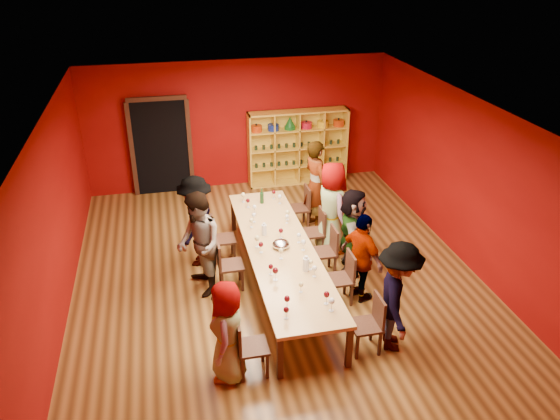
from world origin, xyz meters
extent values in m
cube|color=#573717|center=(0.00, 0.00, -0.01)|extent=(7.10, 9.10, 0.02)
cube|color=#700605|center=(0.00, 4.51, 1.50)|extent=(7.10, 0.02, 3.00)
cube|color=#700605|center=(-3.51, 0.00, 1.50)|extent=(0.02, 9.10, 3.00)
cube|color=#700605|center=(3.51, 0.00, 1.50)|extent=(0.02, 9.10, 3.00)
cube|color=white|center=(0.00, 0.00, 3.01)|extent=(7.10, 9.10, 0.02)
cube|color=#B2884A|center=(0.00, 0.00, 0.72)|extent=(1.10, 4.50, 0.06)
cube|color=black|center=(-0.49, -2.17, 0.34)|extent=(0.08, 0.08, 0.69)
cube|color=black|center=(-0.49, 2.17, 0.34)|extent=(0.08, 0.08, 0.69)
cube|color=black|center=(0.49, -2.17, 0.34)|extent=(0.08, 0.08, 0.69)
cube|color=black|center=(0.49, 2.17, 0.34)|extent=(0.08, 0.08, 0.69)
cube|color=black|center=(-1.80, 4.44, 1.10)|extent=(1.20, 0.14, 2.20)
cube|color=black|center=(-1.80, 4.37, 2.25)|extent=(1.32, 0.06, 0.10)
cube|color=black|center=(-2.45, 4.37, 1.10)|extent=(0.10, 0.06, 2.20)
cube|color=black|center=(-1.15, 4.37, 1.10)|extent=(0.10, 0.06, 2.20)
cube|color=gold|center=(0.22, 4.28, 0.90)|extent=(0.04, 0.40, 1.80)
cube|color=gold|center=(2.58, 4.28, 0.90)|extent=(0.04, 0.40, 1.80)
cube|color=gold|center=(1.40, 4.28, 1.78)|extent=(2.40, 0.40, 0.04)
cube|color=gold|center=(1.40, 4.28, 0.02)|extent=(2.40, 0.40, 0.04)
cube|color=gold|center=(1.40, 4.47, 0.90)|extent=(2.40, 0.02, 1.80)
cube|color=gold|center=(1.40, 4.28, 0.45)|extent=(2.36, 0.38, 0.03)
cube|color=gold|center=(1.40, 4.28, 0.90)|extent=(2.36, 0.38, 0.03)
cube|color=gold|center=(1.40, 4.28, 1.35)|extent=(2.36, 0.38, 0.03)
cube|color=gold|center=(0.80, 4.28, 0.90)|extent=(0.03, 0.38, 1.76)
cube|color=gold|center=(1.40, 4.28, 0.90)|extent=(0.03, 0.38, 1.76)
cube|color=gold|center=(2.00, 4.28, 0.90)|extent=(0.03, 0.38, 1.76)
cylinder|color=#C23A0B|center=(0.40, 4.28, 1.44)|extent=(0.26, 0.26, 0.15)
sphere|color=black|center=(0.40, 4.28, 1.53)|extent=(0.05, 0.05, 0.05)
cylinder|color=navy|center=(0.80, 4.28, 1.44)|extent=(0.26, 0.26, 0.15)
sphere|color=black|center=(0.80, 4.28, 1.53)|extent=(0.05, 0.05, 0.05)
cylinder|color=#165B21|center=(1.20, 4.28, 1.41)|extent=(0.26, 0.26, 0.08)
cone|color=#165B21|center=(1.20, 4.28, 1.56)|extent=(0.24, 0.24, 0.22)
cylinder|color=red|center=(1.60, 4.28, 1.44)|extent=(0.26, 0.26, 0.15)
sphere|color=black|center=(1.60, 4.28, 1.53)|extent=(0.05, 0.05, 0.05)
cylinder|color=yellow|center=(2.00, 4.28, 1.44)|extent=(0.26, 0.26, 0.15)
sphere|color=black|center=(2.00, 4.28, 1.53)|extent=(0.05, 0.05, 0.05)
cylinder|color=#C23A0B|center=(2.40, 4.28, 1.44)|extent=(0.26, 0.26, 0.15)
sphere|color=black|center=(2.40, 4.28, 1.53)|extent=(0.05, 0.05, 0.05)
cylinder|color=black|center=(0.38, 4.28, 0.52)|extent=(0.07, 0.07, 0.10)
cylinder|color=black|center=(0.56, 4.28, 0.52)|extent=(0.07, 0.07, 0.10)
cylinder|color=black|center=(0.75, 4.28, 0.52)|extent=(0.07, 0.07, 0.10)
cylinder|color=black|center=(0.93, 4.28, 0.52)|extent=(0.07, 0.07, 0.10)
cylinder|color=black|center=(1.12, 4.28, 0.52)|extent=(0.07, 0.07, 0.10)
cylinder|color=black|center=(1.30, 4.28, 0.52)|extent=(0.07, 0.07, 0.10)
cylinder|color=black|center=(1.49, 4.28, 0.52)|extent=(0.07, 0.07, 0.10)
cylinder|color=black|center=(1.67, 4.28, 0.52)|extent=(0.07, 0.07, 0.10)
cylinder|color=black|center=(1.86, 4.28, 0.52)|extent=(0.07, 0.07, 0.10)
cylinder|color=black|center=(2.04, 4.28, 0.52)|extent=(0.07, 0.07, 0.10)
cylinder|color=black|center=(2.23, 4.28, 0.52)|extent=(0.07, 0.07, 0.10)
cylinder|color=black|center=(2.42, 4.28, 0.52)|extent=(0.07, 0.07, 0.10)
cylinder|color=black|center=(0.38, 4.28, 0.97)|extent=(0.07, 0.07, 0.10)
cylinder|color=black|center=(0.56, 4.28, 0.97)|extent=(0.07, 0.07, 0.10)
cylinder|color=black|center=(0.75, 4.28, 0.97)|extent=(0.07, 0.07, 0.10)
cylinder|color=black|center=(0.93, 4.28, 0.97)|extent=(0.07, 0.07, 0.10)
cylinder|color=black|center=(1.12, 4.28, 0.97)|extent=(0.07, 0.07, 0.10)
cylinder|color=black|center=(1.30, 4.28, 0.97)|extent=(0.07, 0.07, 0.10)
cylinder|color=black|center=(1.49, 4.28, 0.97)|extent=(0.07, 0.07, 0.10)
cylinder|color=black|center=(1.67, 4.28, 0.97)|extent=(0.07, 0.07, 0.10)
cylinder|color=black|center=(1.86, 4.28, 0.97)|extent=(0.07, 0.07, 0.10)
cylinder|color=black|center=(2.04, 4.28, 0.97)|extent=(0.07, 0.07, 0.10)
cylinder|color=black|center=(2.23, 4.28, 0.97)|extent=(0.07, 0.07, 0.10)
cylinder|color=black|center=(2.42, 4.28, 0.97)|extent=(0.07, 0.07, 0.10)
cube|color=black|center=(-0.83, -1.97, 0.43)|extent=(0.42, 0.42, 0.04)
cube|color=black|center=(-1.02, -1.97, 0.67)|extent=(0.04, 0.40, 0.44)
cube|color=black|center=(-1.00, -2.14, 0.21)|extent=(0.04, 0.04, 0.41)
cube|color=black|center=(-0.66, -2.14, 0.21)|extent=(0.04, 0.04, 0.41)
cube|color=black|center=(-1.00, -1.80, 0.21)|extent=(0.04, 0.04, 0.41)
cube|color=black|center=(-0.66, -1.80, 0.21)|extent=(0.04, 0.04, 0.41)
imported|color=#5C7BBE|center=(-1.16, -1.97, 0.75)|extent=(0.57, 0.81, 1.50)
cube|color=black|center=(-0.83, 0.14, 0.43)|extent=(0.42, 0.42, 0.04)
cube|color=black|center=(-1.02, 0.14, 0.67)|extent=(0.04, 0.40, 0.44)
cube|color=black|center=(-1.00, -0.03, 0.21)|extent=(0.04, 0.04, 0.41)
cube|color=black|center=(-0.66, -0.03, 0.21)|extent=(0.04, 0.04, 0.41)
cube|color=black|center=(-1.00, 0.31, 0.21)|extent=(0.04, 0.04, 0.41)
cube|color=black|center=(-0.66, 0.31, 0.21)|extent=(0.04, 0.04, 0.41)
imported|color=#C88692|center=(-1.33, 0.14, 0.90)|extent=(0.62, 0.94, 1.80)
cube|color=black|center=(-0.83, 1.06, 0.43)|extent=(0.42, 0.42, 0.04)
cube|color=black|center=(-1.02, 1.06, 0.67)|extent=(0.04, 0.40, 0.44)
cube|color=black|center=(-1.00, 0.89, 0.21)|extent=(0.04, 0.04, 0.41)
cube|color=black|center=(-0.66, 0.89, 0.21)|extent=(0.04, 0.04, 0.41)
cube|color=black|center=(-1.00, 1.23, 0.21)|extent=(0.04, 0.04, 0.41)
cube|color=black|center=(-0.66, 1.23, 0.21)|extent=(0.04, 0.04, 0.41)
imported|color=beige|center=(-1.30, 1.06, 0.86)|extent=(0.88, 1.20, 1.71)
cube|color=black|center=(0.83, -1.88, 0.43)|extent=(0.42, 0.42, 0.04)
cube|color=black|center=(1.02, -1.88, 0.67)|extent=(0.04, 0.40, 0.44)
cube|color=black|center=(0.66, -2.05, 0.21)|extent=(0.04, 0.04, 0.41)
cube|color=black|center=(1.00, -2.05, 0.21)|extent=(0.04, 0.04, 0.41)
cube|color=black|center=(0.66, -1.71, 0.21)|extent=(0.04, 0.04, 0.41)
cube|color=black|center=(1.00, -1.71, 0.21)|extent=(0.04, 0.04, 0.41)
imported|color=tan|center=(1.28, -1.88, 0.86)|extent=(0.78, 1.19, 1.71)
cube|color=black|center=(0.83, -0.67, 0.43)|extent=(0.42, 0.42, 0.04)
cube|color=black|center=(1.02, -0.67, 0.67)|extent=(0.04, 0.40, 0.44)
cube|color=black|center=(0.66, -0.84, 0.21)|extent=(0.04, 0.04, 0.41)
cube|color=black|center=(1.00, -0.84, 0.21)|extent=(0.04, 0.04, 0.41)
cube|color=black|center=(0.66, -0.50, 0.21)|extent=(0.04, 0.04, 0.41)
cube|color=black|center=(1.00, -0.50, 0.21)|extent=(0.04, 0.04, 0.41)
imported|color=#5986B8|center=(1.20, -0.67, 0.78)|extent=(0.73, 1.00, 1.56)
cube|color=black|center=(0.83, 0.21, 0.43)|extent=(0.42, 0.42, 0.04)
cube|color=black|center=(1.02, 0.21, 0.67)|extent=(0.04, 0.40, 0.44)
cube|color=black|center=(0.66, 0.04, 0.21)|extent=(0.04, 0.04, 0.41)
cube|color=black|center=(1.00, 0.04, 0.21)|extent=(0.04, 0.04, 0.41)
cube|color=black|center=(0.66, 0.38, 0.21)|extent=(0.04, 0.04, 0.41)
cube|color=black|center=(1.00, 0.38, 0.21)|extent=(0.04, 0.04, 0.41)
imported|color=beige|center=(1.34, 0.21, 0.80)|extent=(0.86, 1.53, 1.59)
cube|color=black|center=(0.83, 0.93, 0.43)|extent=(0.42, 0.42, 0.04)
cube|color=black|center=(1.02, 0.93, 0.67)|extent=(0.04, 0.40, 0.44)
cube|color=black|center=(0.66, 0.76, 0.21)|extent=(0.04, 0.04, 0.41)
cube|color=black|center=(1.00, 0.76, 0.21)|extent=(0.04, 0.04, 0.41)
cube|color=black|center=(0.66, 1.10, 0.21)|extent=(0.04, 0.04, 0.41)
cube|color=black|center=(1.00, 1.10, 0.21)|extent=(0.04, 0.04, 0.41)
imported|color=beige|center=(1.19, 0.93, 0.90)|extent=(0.61, 0.95, 1.81)
cube|color=black|center=(0.83, 2.00, 0.43)|extent=(0.42, 0.42, 0.04)
cube|color=black|center=(1.02, 2.00, 0.67)|extent=(0.04, 0.40, 0.44)
cube|color=black|center=(0.66, 1.83, 0.21)|extent=(0.04, 0.04, 0.41)
cube|color=black|center=(1.00, 1.83, 0.21)|extent=(0.04, 0.04, 0.41)
cube|color=black|center=(0.66, 2.17, 0.21)|extent=(0.04, 0.04, 0.41)
cube|color=black|center=(1.00, 2.17, 0.21)|extent=(0.04, 0.04, 0.41)
imported|color=#525257|center=(1.19, 2.00, 0.93)|extent=(0.65, 0.78, 1.86)
cylinder|color=silver|center=(0.32, -0.97, 0.75)|extent=(0.06, 0.06, 0.01)
cylinder|color=silver|center=(0.32, -0.97, 0.81)|extent=(0.01, 0.01, 0.11)
ellipsoid|color=silver|center=(0.32, -0.97, 0.90)|extent=(0.08, 0.08, 0.09)
cylinder|color=silver|center=(0.36, -0.17, 0.75)|extent=(0.06, 0.06, 0.01)
cylinder|color=silver|center=(0.36, -0.17, 0.81)|extent=(0.01, 0.01, 0.11)
ellipsoid|color=silver|center=(0.36, -0.17, 0.90)|extent=(0.08, 0.08, 0.09)
cylinder|color=silver|center=(-0.19, 1.33, 0.75)|extent=(0.06, 0.06, 0.01)
cylinder|color=silver|center=(-0.19, 1.33, 0.81)|extent=(0.01, 0.01, 0.10)
ellipsoid|color=silver|center=(-0.19, 1.33, 0.89)|extent=(0.07, 0.07, 0.09)
cylinder|color=silver|center=(-0.35, 0.81, 0.75)|extent=(0.06, 0.06, 0.01)
cylinder|color=silver|center=(-0.35, 0.81, 0.81)|extent=(0.01, 0.01, 0.10)
ellipsoid|color=beige|center=(-0.35, 0.81, 0.89)|extent=(0.07, 0.07, 0.08)
cylinder|color=silver|center=(0.29, -1.68, 0.75)|extent=(0.07, 0.07, 0.01)
cylinder|color=silver|center=(0.29, -1.68, 0.82)|extent=(0.01, 0.01, 0.12)
ellipsoid|color=#41070D|center=(0.29, -1.68, 0.91)|extent=(0.09, 0.09, 0.10)
cylinder|color=silver|center=(0.01, -1.32, 0.75)|extent=(0.06, 0.06, 0.01)
cylinder|color=silver|center=(0.01, -1.32, 0.81)|extent=(0.01, 0.01, 0.10)
ellipsoid|color=beige|center=(0.01, -1.32, 0.88)|extent=(0.07, 0.07, 0.08)
cylinder|color=silver|center=(0.31, -1.85, 0.75)|extent=(0.07, 0.07, 0.01)
cylinder|color=silver|center=(0.31, -1.85, 0.82)|extent=(0.01, 0.01, 0.12)
ellipsoid|color=silver|center=(0.31, -1.85, 0.92)|extent=(0.09, 0.09, 0.10)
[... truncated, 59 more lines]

